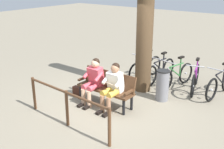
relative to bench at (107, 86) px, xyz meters
The scene contains 13 objects.
ground_plane 0.54m from the bench, 139.73° to the left, with size 40.00×40.00×0.00m, color gray.
bench is the anchor object (origin of this frame).
person_reading 0.39m from the bench, 152.05° to the left, with size 0.49×0.77×1.20m.
person_companion 0.39m from the bench, 26.40° to the left, with size 0.49×0.77×1.20m.
handbag 1.07m from the bench, ahead, with size 0.30×0.14×0.24m, color #3F1E14.
tree_trunk 2.11m from the bench, 101.04° to the right, with size 0.47×0.47×4.17m, color #4C3823.
litter_bin 1.50m from the bench, 134.83° to the right, with size 0.36×0.36×0.85m.
bicycle_orange 3.19m from the bench, 133.81° to the right, with size 0.48×1.67×0.94m.
bicycle_silver 2.71m from the bench, 124.13° to the right, with size 0.59×1.64×0.94m.
bicycle_blue 2.34m from the bench, 114.46° to the right, with size 0.52×1.66×0.94m.
bicycle_black 2.28m from the bench, 99.17° to the right, with size 0.48×1.68×0.94m.
bicycle_green 2.23m from the bench, 86.13° to the right, with size 0.48×1.68×0.94m.
railing_fence 1.43m from the bench, 89.60° to the left, with size 2.57×0.21×0.85m.
Camera 1 is at (-3.96, 5.06, 3.21)m, focal length 43.98 mm.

